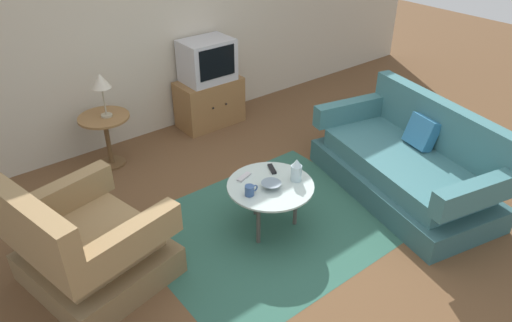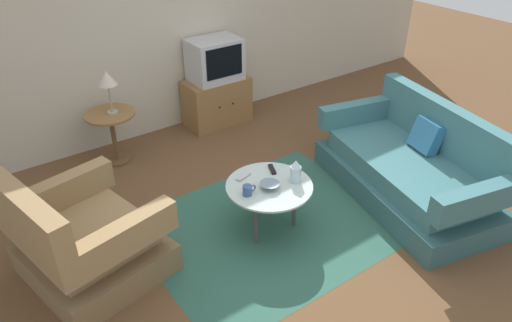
% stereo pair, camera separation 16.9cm
% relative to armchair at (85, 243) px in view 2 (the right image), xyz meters
% --- Properties ---
extents(ground_plane, '(16.00, 16.00, 0.00)m').
position_rel_armchair_xyz_m(ground_plane, '(1.56, -0.41, -0.31)').
color(ground_plane, brown).
extents(back_wall, '(9.00, 0.12, 2.70)m').
position_rel_armchair_xyz_m(back_wall, '(1.56, 1.98, 1.04)').
color(back_wall, '#BCB29E').
rests_on(back_wall, ground).
extents(area_rug, '(2.14, 1.75, 0.00)m').
position_rel_armchair_xyz_m(area_rug, '(1.47, -0.35, -0.31)').
color(area_rug, '#2D5B4C').
rests_on(area_rug, ground).
extents(armchair, '(1.10, 1.15, 0.93)m').
position_rel_armchair_xyz_m(armchair, '(0.00, 0.00, 0.00)').
color(armchair, brown).
rests_on(armchair, ground).
extents(couch, '(1.30, 1.99, 0.88)m').
position_rel_armchair_xyz_m(couch, '(2.87, -0.75, -0.02)').
color(couch, '#325C60').
rests_on(couch, ground).
extents(coffee_table, '(0.74, 0.74, 0.45)m').
position_rel_armchair_xyz_m(coffee_table, '(1.47, -0.35, 0.10)').
color(coffee_table, '#B2C6C1').
rests_on(coffee_table, ground).
extents(side_table, '(0.52, 0.52, 0.57)m').
position_rel_armchair_xyz_m(side_table, '(0.82, 1.52, 0.10)').
color(side_table, olive).
rests_on(side_table, ground).
extents(tv_stand, '(0.78, 0.45, 0.57)m').
position_rel_armchair_xyz_m(tv_stand, '(2.19, 1.67, -0.02)').
color(tv_stand, olive).
rests_on(tv_stand, ground).
extents(television, '(0.59, 0.43, 0.49)m').
position_rel_armchair_xyz_m(television, '(2.19, 1.67, 0.51)').
color(television, '#B7B7BC').
rests_on(television, tv_stand).
extents(table_lamp, '(0.19, 0.19, 0.46)m').
position_rel_armchair_xyz_m(table_lamp, '(0.84, 1.50, 0.63)').
color(table_lamp, '#9E937A').
rests_on(table_lamp, side_table).
extents(vase, '(0.09, 0.09, 0.21)m').
position_rel_armchair_xyz_m(vase, '(1.69, -0.44, 0.24)').
color(vase, silver).
rests_on(vase, coffee_table).
extents(mug, '(0.12, 0.08, 0.09)m').
position_rel_armchair_xyz_m(mug, '(1.25, -0.36, 0.19)').
color(mug, '#335184').
rests_on(mug, coffee_table).
extents(bowl, '(0.17, 0.17, 0.05)m').
position_rel_armchair_xyz_m(bowl, '(1.45, -0.39, 0.17)').
color(bowl, slate).
rests_on(bowl, coffee_table).
extents(tv_remote_dark, '(0.10, 0.15, 0.02)m').
position_rel_armchair_xyz_m(tv_remote_dark, '(1.63, -0.18, 0.15)').
color(tv_remote_dark, black).
rests_on(tv_remote_dark, coffee_table).
extents(tv_remote_silver, '(0.16, 0.09, 0.02)m').
position_rel_armchair_xyz_m(tv_remote_silver, '(1.36, -0.13, 0.15)').
color(tv_remote_silver, '#B2B2B7').
rests_on(tv_remote_silver, coffee_table).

